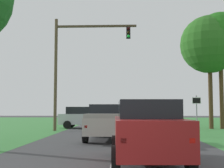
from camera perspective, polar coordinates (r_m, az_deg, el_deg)
name	(u,v)px	position (r m, az deg, el deg)	size (l,w,h in m)	color
ground_plane	(118,142)	(16.37, 1.08, -10.46)	(120.00, 120.00, 0.00)	#424244
red_suv_near	(147,129)	(10.05, 6.38, -8.24)	(2.34, 4.97, 1.95)	maroon
pickup_truck_lead	(107,122)	(17.12, -0.83, -6.92)	(2.29, 5.62, 1.92)	#B7B2A8
traffic_light	(75,58)	(24.59, -6.85, 4.70)	(6.43, 0.40, 8.75)	brown
keep_moving_sign	(197,109)	(22.06, 15.19, -4.46)	(0.60, 0.09, 2.60)	gray
oak_tree_right	(209,45)	(28.49, 17.35, 6.89)	(5.00, 5.00, 9.76)	#4C351E
crossing_suv_far	(84,117)	(27.59, -5.09, -6.03)	(4.42, 2.14, 1.86)	silver
extra_tree_1	(220,40)	(28.74, 19.12, 7.59)	(4.72, 4.72, 10.00)	#4C351E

